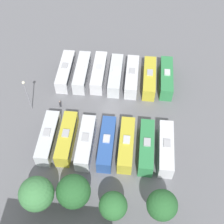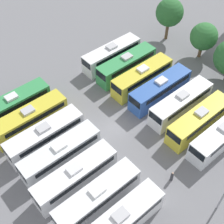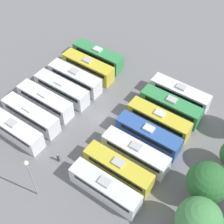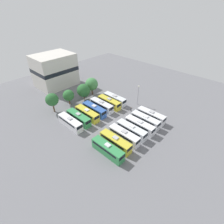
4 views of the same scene
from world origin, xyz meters
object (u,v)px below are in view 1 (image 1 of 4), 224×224
bus_7 (166,148)px  tree_1 (113,206)px  bus_2 (132,76)px  bus_6 (66,71)px  bus_1 (149,78)px  bus_9 (126,144)px  bus_12 (67,138)px  bus_3 (115,75)px  bus_10 (107,143)px  light_pole (26,91)px  bus_11 (86,142)px  bus_4 (99,72)px  tree_2 (73,191)px  worker_person (60,104)px  bus_8 (146,147)px  tree_0 (162,205)px  tree_3 (36,194)px  bus_13 (48,138)px  bus_0 (166,78)px  bus_5 (82,72)px

bus_7 → tree_1: bearing=56.0°
bus_2 → bus_6: size_ratio=1.00×
bus_1 → bus_9: same height
bus_6 → bus_12: 17.28m
bus_3 → bus_10: size_ratio=1.00×
light_pole → tree_1: light_pole is taller
bus_11 → bus_9: bearing=-177.9°
bus_2 → bus_4: size_ratio=1.00×
bus_1 → tree_2: size_ratio=1.47×
worker_person → bus_9: bearing=148.0°
bus_8 → bus_6: bearing=-43.8°
bus_11 → worker_person: bus_11 is taller
bus_11 → light_pole: light_pole is taller
bus_3 → bus_1: bearing=179.3°
bus_2 → tree_0: bearing=101.9°
tree_2 → bus_12: bearing=-72.5°
tree_1 → tree_2: size_ratio=0.88×
bus_2 → bus_8: 17.55m
bus_4 → tree_1: size_ratio=1.67×
bus_12 → worker_person: 9.10m
bus_2 → bus_9: bearing=90.2°
bus_11 → tree_2: tree_2 is taller
bus_1 → bus_2: 3.72m
tree_2 → bus_6: bearing=-76.0°
bus_12 → tree_3: size_ratio=1.36×
bus_1 → tree_3: bearing=60.2°
bus_4 → bus_7: 22.67m
bus_10 → worker_person: bus_10 is taller
tree_1 → bus_13: bearing=-43.2°
bus_1 → bus_11: (11.01, 17.24, 0.00)m
bus_7 → tree_3: (20.01, 11.96, 3.16)m
bus_12 → light_pole: 11.99m
bus_1 → bus_7: size_ratio=1.00×
bus_4 → bus_13: same height
bus_10 → bus_11: bearing=1.8°
light_pole → bus_13: bearing=125.4°
bus_7 → bus_13: (21.48, -0.11, 0.00)m
bus_6 → bus_12: size_ratio=1.00×
bus_1 → bus_11: 20.46m
bus_2 → bus_10: 17.51m
bus_0 → tree_1: size_ratio=1.67×
bus_5 → tree_3: size_ratio=1.36×
bus_2 → bus_8: size_ratio=1.00×
bus_7 → worker_person: (21.14, -8.83, -0.95)m
bus_0 → bus_7: same height
bus_11 → light_pole: size_ratio=1.26×
bus_8 → bus_11: 10.97m
light_pole → bus_7: bearing=164.2°
bus_11 → bus_12: same height
bus_2 → light_pole: 22.14m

